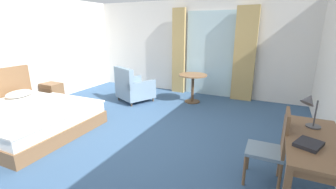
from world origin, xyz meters
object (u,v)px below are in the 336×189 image
at_px(closed_book, 309,144).
at_px(round_cafe_table, 193,82).
at_px(desk_chair, 273,145).
at_px(writing_desk, 313,147).
at_px(bed, 23,117).
at_px(nightstand, 52,93).
at_px(armchair_by_window, 133,88).
at_px(desk_lamp, 310,104).

bearing_deg(closed_book, round_cafe_table, 150.55).
bearing_deg(round_cafe_table, desk_chair, -53.39).
bearing_deg(round_cafe_table, writing_desk, -49.94).
height_order(bed, nightstand, bed).
relative_size(nightstand, writing_desk, 0.39).
relative_size(desk_chair, round_cafe_table, 1.33).
relative_size(bed, closed_book, 8.96).
relative_size(nightstand, armchair_by_window, 0.50).
xyz_separation_m(desk_chair, armchair_by_window, (-3.36, 2.04, -0.16)).
height_order(nightstand, desk_lamp, desk_lamp).
height_order(writing_desk, desk_lamp, desk_lamp).
xyz_separation_m(nightstand, round_cafe_table, (3.16, 1.61, 0.28)).
bearing_deg(round_cafe_table, armchair_by_window, -156.89).
relative_size(bed, desk_lamp, 5.10).
relative_size(bed, armchair_by_window, 2.24).
relative_size(writing_desk, desk_chair, 1.37).
xyz_separation_m(nightstand, desk_lamp, (5.43, -0.91, 0.78)).
distance_m(nightstand, closed_book, 5.61).
bearing_deg(nightstand, round_cafe_table, 27.05).
distance_m(desk_chair, armchair_by_window, 3.93).
bearing_deg(closed_book, armchair_by_window, 170.30).
relative_size(nightstand, desk_lamp, 1.14).
bearing_deg(nightstand, desk_chair, -11.30).
bearing_deg(desk_chair, desk_lamp, 19.85).
distance_m(bed, round_cafe_table, 3.74).
distance_m(desk_chair, closed_book, 0.51).
bearing_deg(writing_desk, bed, -177.77).
bearing_deg(bed, closed_book, -0.24).
height_order(bed, closed_book, bed).
bearing_deg(armchair_by_window, nightstand, -150.01).
distance_m(bed, closed_book, 4.56).
bearing_deg(writing_desk, desk_lamp, 105.15).
distance_m(bed, writing_desk, 4.62).
xyz_separation_m(nightstand, desk_chair, (5.12, -1.02, 0.26)).
bearing_deg(closed_book, desk_chair, 154.90).
relative_size(writing_desk, armchair_by_window, 1.27).
height_order(desk_lamp, armchair_by_window, desk_lamp).
relative_size(closed_book, armchair_by_window, 0.25).
distance_m(nightstand, round_cafe_table, 3.56).
relative_size(nightstand, desk_chair, 0.54).
bearing_deg(desk_lamp, writing_desk, -74.85).
xyz_separation_m(bed, desk_lamp, (4.54, 0.43, 0.79)).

